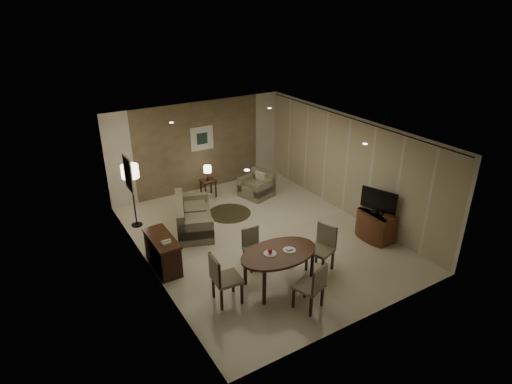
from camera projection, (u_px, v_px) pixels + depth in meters
room_shell at (252, 182)px, 10.35m from camera, size 5.50×7.00×2.70m
taupe_accent at (199, 147)px, 12.75m from camera, size 3.96×0.03×2.70m
curtain_wall at (346, 167)px, 11.32m from camera, size 0.08×6.70×2.58m
curtain_rod at (351, 118)px, 10.77m from camera, size 0.03×6.80×0.03m
art_back_frame at (202, 138)px, 12.67m from camera, size 0.72×0.03×0.72m
art_back_canvas at (202, 139)px, 12.66m from camera, size 0.34×0.01×0.34m
art_left_frame at (128, 174)px, 9.48m from camera, size 0.03×0.60×0.80m
art_left_canvas at (129, 174)px, 9.49m from camera, size 0.01×0.46×0.64m
downlight_nl at (247, 170)px, 7.43m from camera, size 0.10×0.10×0.01m
downlight_nr at (365, 144)px, 8.75m from camera, size 0.10×0.10×0.01m
downlight_fl at (171, 123)px, 10.22m from camera, size 0.10×0.10×0.01m
downlight_fr at (270, 108)px, 11.54m from camera, size 0.10×0.10×0.01m
console_desk at (163, 252)px, 9.27m from camera, size 0.48×1.20×0.75m
telephone at (166, 242)px, 8.86m from camera, size 0.20×0.14×0.09m
tv_cabinet at (376, 225)px, 10.42m from camera, size 0.48×0.90×0.70m
flat_tv at (379, 201)px, 10.14m from camera, size 0.36×0.85×0.60m
dining_table at (278, 269)px, 8.70m from camera, size 1.66×1.04×0.78m
chair_near at (309, 286)px, 8.02m from camera, size 0.60×0.60×0.98m
chair_far at (255, 249)px, 9.27m from camera, size 0.44×0.44×0.88m
chair_left at (227, 278)px, 8.17m from camera, size 0.55×0.55×1.05m
chair_right at (320, 250)px, 9.13m from camera, size 0.63×0.63×1.01m
plate_a at (270, 253)px, 8.48m from camera, size 0.26×0.26×0.02m
plate_b at (289, 250)px, 8.59m from camera, size 0.26×0.26×0.02m
fruit_apple at (270, 251)px, 8.46m from camera, size 0.09×0.09×0.09m
napkin at (289, 249)px, 8.58m from camera, size 0.12×0.08×0.03m
round_rug at (229, 213)px, 11.75m from camera, size 1.18×1.18×0.01m
sofa at (194, 215)px, 10.80m from camera, size 1.91×1.40×0.81m
armchair at (256, 185)px, 12.63m from camera, size 1.00×1.03×0.75m
side_table at (208, 188)px, 12.65m from camera, size 0.41×0.41×0.52m
table_lamp at (208, 172)px, 12.44m from camera, size 0.22×0.22×0.50m
floor_lamp at (133, 196)px, 10.80m from camera, size 0.42×0.42×1.68m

